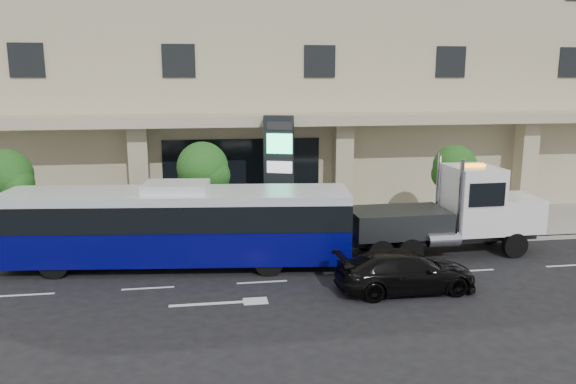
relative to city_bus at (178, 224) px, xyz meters
name	(u,v)px	position (x,y,z in m)	size (l,w,h in m)	color
ground	(258,268)	(3.01, -0.71, -1.69)	(120.00, 120.00, 0.00)	black
sidewalk	(247,232)	(3.01, 4.29, -1.61)	(120.00, 6.00, 0.15)	gray
curb	(253,251)	(3.01, 1.29, -1.61)	(120.00, 0.30, 0.15)	gray
convention_center	(232,32)	(3.01, 14.72, 8.28)	(60.00, 17.60, 20.00)	tan
tree_left	(6,179)	(-6.97, 2.89, 1.42)	(2.27, 2.20, 4.22)	#422B19
tree_mid	(203,171)	(1.03, 2.89, 1.57)	(2.28, 2.20, 4.38)	#422B19
tree_right	(455,170)	(12.53, 2.89, 1.35)	(2.10, 2.00, 4.04)	#422B19
city_bus	(178,224)	(0.00, 0.00, 0.00)	(13.32, 4.22, 3.32)	black
tow_truck	(453,214)	(11.18, 0.01, 0.00)	(9.03, 2.41, 4.11)	#2D3033
black_sedan	(405,271)	(7.79, -3.74, -0.99)	(1.97, 4.84, 1.40)	black
signage_pylon	(279,173)	(4.48, 4.08, 1.20)	(1.42, 0.89, 5.38)	black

